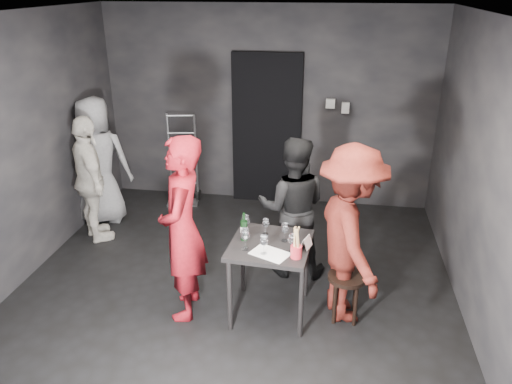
% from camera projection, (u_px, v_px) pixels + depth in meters
% --- Properties ---
extents(floor, '(4.50, 5.00, 0.02)m').
position_uv_depth(floor, '(232.00, 295.00, 5.09)').
color(floor, black).
rests_on(floor, ground).
extents(ceiling, '(4.50, 5.00, 0.02)m').
position_uv_depth(ceiling, '(226.00, 16.00, 4.02)').
color(ceiling, silver).
rests_on(ceiling, ground).
extents(wall_back, '(4.50, 0.04, 2.70)m').
position_uv_depth(wall_back, '(268.00, 108.00, 6.82)').
color(wall_back, black).
rests_on(wall_back, ground).
extents(wall_front, '(4.50, 0.04, 2.70)m').
position_uv_depth(wall_front, '(115.00, 363.00, 2.29)').
color(wall_front, black).
rests_on(wall_front, ground).
extents(wall_left, '(0.04, 5.00, 2.70)m').
position_uv_depth(wall_left, '(5.00, 159.00, 4.89)').
color(wall_left, black).
rests_on(wall_left, ground).
extents(wall_right, '(0.04, 5.00, 2.70)m').
position_uv_depth(wall_right, '(489.00, 187.00, 4.22)').
color(wall_right, black).
rests_on(wall_right, ground).
extents(doorway, '(0.95, 0.10, 2.10)m').
position_uv_depth(doorway, '(267.00, 130.00, 6.89)').
color(doorway, black).
rests_on(doorway, ground).
extents(wallbox_upper, '(0.12, 0.06, 0.12)m').
position_uv_depth(wallbox_upper, '(330.00, 104.00, 6.61)').
color(wallbox_upper, '#B7B7B2').
rests_on(wallbox_upper, wall_back).
extents(wallbox_lower, '(0.10, 0.06, 0.14)m').
position_uv_depth(wallbox_lower, '(345.00, 108.00, 6.60)').
color(wallbox_lower, '#B7B7B2').
rests_on(wallbox_lower, wall_back).
extents(hand_truck, '(0.43, 0.36, 1.28)m').
position_uv_depth(hand_truck, '(184.00, 187.00, 7.15)').
color(hand_truck, '#B2B2B7').
rests_on(hand_truck, floor).
extents(tasting_table, '(0.72, 0.72, 0.75)m').
position_uv_depth(tasting_table, '(270.00, 253.00, 4.59)').
color(tasting_table, black).
rests_on(tasting_table, floor).
extents(stool, '(0.35, 0.35, 0.47)m').
position_uv_depth(stool, '(346.00, 284.00, 4.60)').
color(stool, black).
rests_on(stool, floor).
extents(server_red, '(0.60, 0.82, 2.07)m').
position_uv_depth(server_red, '(181.00, 214.00, 4.46)').
color(server_red, maroon).
rests_on(server_red, floor).
extents(woman_black, '(0.78, 0.45, 1.56)m').
position_uv_depth(woman_black, '(293.00, 206.00, 5.22)').
color(woman_black, black).
rests_on(woman_black, floor).
extents(man_maroon, '(0.94, 1.35, 1.91)m').
position_uv_depth(man_maroon, '(351.00, 224.00, 4.45)').
color(man_maroon, '#5D1A13').
rests_on(man_maroon, floor).
extents(bystander_cream, '(0.95, 1.01, 1.61)m').
position_uv_depth(bystander_cream, '(90.00, 178.00, 5.90)').
color(bystander_cream, silver).
rests_on(bystander_cream, floor).
extents(bystander_grey, '(0.96, 0.62, 1.83)m').
position_uv_depth(bystander_grey, '(97.00, 155.00, 6.33)').
color(bystander_grey, slate).
rests_on(bystander_grey, floor).
extents(tasting_mat, '(0.39, 0.34, 0.00)m').
position_uv_depth(tasting_mat, '(270.00, 253.00, 4.38)').
color(tasting_mat, white).
rests_on(tasting_mat, tasting_table).
extents(wine_glass_a, '(0.11, 0.11, 0.22)m').
position_uv_depth(wine_glass_a, '(245.00, 238.00, 4.41)').
color(wine_glass_a, white).
rests_on(wine_glass_a, tasting_table).
extents(wine_glass_b, '(0.09, 0.09, 0.22)m').
position_uv_depth(wine_glass_b, '(246.00, 224.00, 4.67)').
color(wine_glass_b, white).
rests_on(wine_glass_b, tasting_table).
extents(wine_glass_c, '(0.08, 0.08, 0.18)m').
position_uv_depth(wine_glass_c, '(266.00, 226.00, 4.68)').
color(wine_glass_c, white).
rests_on(wine_glass_c, tasting_table).
extents(wine_glass_d, '(0.09, 0.09, 0.20)m').
position_uv_depth(wine_glass_d, '(264.00, 244.00, 4.34)').
color(wine_glass_d, white).
rests_on(wine_glass_d, tasting_table).
extents(wine_glass_e, '(0.10, 0.10, 0.20)m').
position_uv_depth(wine_glass_e, '(292.00, 243.00, 4.36)').
color(wine_glass_e, white).
rests_on(wine_glass_e, tasting_table).
extents(wine_glass_f, '(0.10, 0.10, 0.20)m').
position_uv_depth(wine_glass_f, '(285.00, 231.00, 4.55)').
color(wine_glass_f, white).
rests_on(wine_glass_f, tasting_table).
extents(wine_bottle, '(0.07, 0.07, 0.27)m').
position_uv_depth(wine_bottle, '(244.00, 230.00, 4.57)').
color(wine_bottle, black).
rests_on(wine_bottle, tasting_table).
extents(breadstick_cup, '(0.10, 0.10, 0.31)m').
position_uv_depth(breadstick_cup, '(297.00, 243.00, 4.27)').
color(breadstick_cup, red).
rests_on(breadstick_cup, tasting_table).
extents(reserved_card, '(0.12, 0.16, 0.11)m').
position_uv_depth(reserved_card, '(304.00, 242.00, 4.46)').
color(reserved_card, white).
rests_on(reserved_card, tasting_table).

